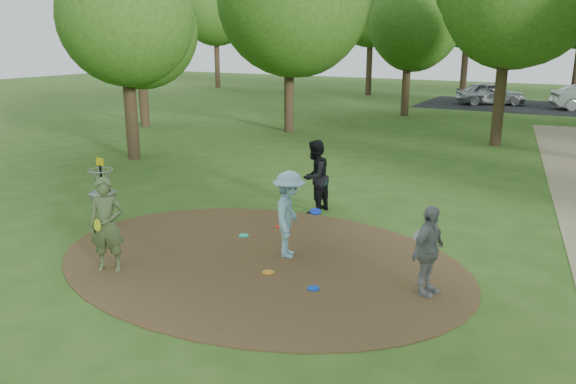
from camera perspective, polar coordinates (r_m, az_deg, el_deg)
The scene contains 14 objects.
ground at distance 11.15m, azimuth -3.00°, elevation -6.90°, with size 100.00×100.00×0.00m, color #2D5119.
dirt_clearing at distance 11.14m, azimuth -3.00°, elevation -6.86°, with size 8.40×8.40×0.02m, color #47301C.
parking_lot at distance 39.12m, azimuth 23.82°, elevation 7.92°, with size 14.00×8.00×0.01m, color black.
player_observer_with_disc at distance 10.89m, azimuth -17.94°, elevation -3.20°, with size 0.78×0.68×1.79m.
player_throwing_with_disc at distance 11.02m, azimuth 0.11°, elevation -2.31°, with size 1.22×1.28×1.75m.
player_walking_with_disc at distance 13.87m, azimuth 2.74°, elevation 1.57°, with size 0.76×0.94×1.83m.
player_waiting_with_disc at distance 9.71m, azimuth 14.05°, elevation -5.84°, with size 0.60×0.99×1.57m.
disc_ground_cyan at distance 12.40m, azimuth -4.52°, elevation -4.43°, with size 0.22×0.22×0.02m, color #1BDBBE.
disc_ground_blue at distance 9.88m, azimuth 2.58°, elevation -9.75°, with size 0.22×0.22×0.02m, color #0B42C0.
disc_ground_red at distance 12.92m, azimuth -0.79°, elevation -3.56°, with size 0.22×0.22×0.02m, color red.
car_left at distance 39.26m, azimuth 19.87°, elevation 9.41°, with size 1.73×4.30×1.46m, color #ADAEB5.
disc_ground_orange at distance 10.51m, azimuth -2.03°, elevation -8.16°, with size 0.22×0.22×0.02m, color orange.
disc_golf_basket at distance 13.87m, azimuth -18.39°, elevation 0.62°, with size 0.63×0.63×1.54m.
tree_ring at distance 18.91m, azimuth 18.62°, elevation 17.84°, with size 37.51×45.83×9.13m.
Camera 1 is at (5.48, -8.74, 4.23)m, focal length 35.00 mm.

